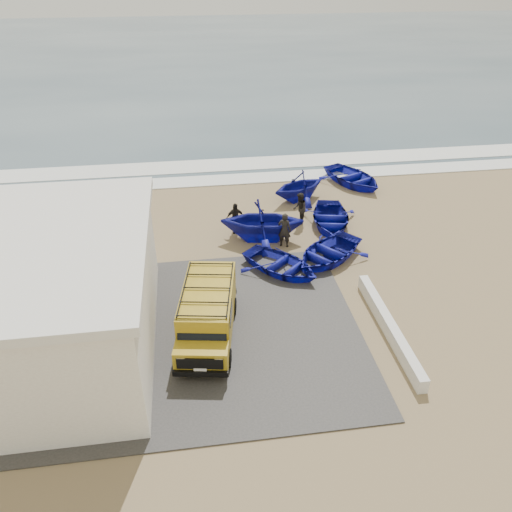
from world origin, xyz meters
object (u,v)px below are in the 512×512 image
boat_near_right (328,252)px  boat_far_right (353,177)px  boat_far_left (299,186)px  building (26,298)px  boat_mid_right (330,218)px  fisherman_middle (300,209)px  parapet (389,327)px  fisherman_back (235,218)px  boat_mid_left (262,220)px  van (208,312)px  boat_near_left (281,264)px  fisherman_front (284,230)px

boat_near_right → boat_far_right: (3.73, 8.08, 0.03)m
boat_far_left → boat_far_right: boat_far_left is taller
building → boat_mid_right: bearing=30.5°
boat_far_right → fisherman_middle: size_ratio=2.51×
boat_near_right → fisherman_middle: bearing=149.0°
parapet → boat_far_right: (2.84, 13.33, 0.16)m
fisherman_back → boat_mid_left: bearing=-47.1°
van → fisherman_back: 7.77m
boat_near_left → boat_mid_right: 5.04m
parapet → boat_mid_right: bearing=89.4°
building → parapet: bearing=-4.6°
fisherman_front → fisherman_back: bearing=-11.6°
boat_mid_right → boat_near_right: bearing=-96.0°
boat_far_left → fisherman_middle: (-0.57, -2.79, -0.02)m
fisherman_middle → van: bearing=-18.7°
boat_near_left → boat_far_left: boat_far_left is taller
building → fisherman_front: 11.51m
boat_mid_right → fisherman_back: bearing=-168.6°
boat_far_left → boat_near_left: bearing=-44.5°
boat_near_left → fisherman_front: fisherman_front is taller
boat_mid_right → boat_far_left: 3.42m
van → boat_near_left: (3.38, 3.72, -0.67)m
parapet → fisherman_middle: 9.01m
parapet → boat_far_right: size_ratio=1.43×
boat_near_right → boat_mid_left: bearing=-169.4°
van → boat_far_right: size_ratio=1.15×
boat_far_right → boat_near_right: bearing=-139.1°
boat_near_right → boat_mid_right: 3.31m
fisherman_front → boat_near_right: bearing=165.5°
boat_near_right → fisherman_middle: (-0.52, 3.63, 0.43)m
building → van: 6.06m
parapet → fisherman_back: size_ratio=3.80×
parapet → boat_mid_left: size_ratio=1.52×
boat_near_left → boat_mid_right: (3.26, 3.84, 0.03)m
boat_near_left → boat_near_right: boat_near_right is taller
parapet → boat_mid_left: 8.33m
fisherman_front → boat_near_left: bearing=101.9°
parapet → boat_far_right: bearing=78.0°
boat_mid_left → parapet: bearing=-146.2°
boat_mid_left → boat_far_left: 4.98m
building → fisherman_middle: size_ratio=5.63×
boat_near_right → boat_far_right: size_ratio=0.93×
van → fisherman_front: van is taller
building → fisherman_front: size_ratio=5.46×
parapet → van: van is taller
building → van: size_ratio=1.96×
boat_far_right → fisherman_back: bearing=-171.4°
boat_near_left → boat_near_right: size_ratio=0.94×
fisherman_front → parapet: bearing=137.6°
van → boat_mid_right: (6.64, 7.56, -0.64)m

